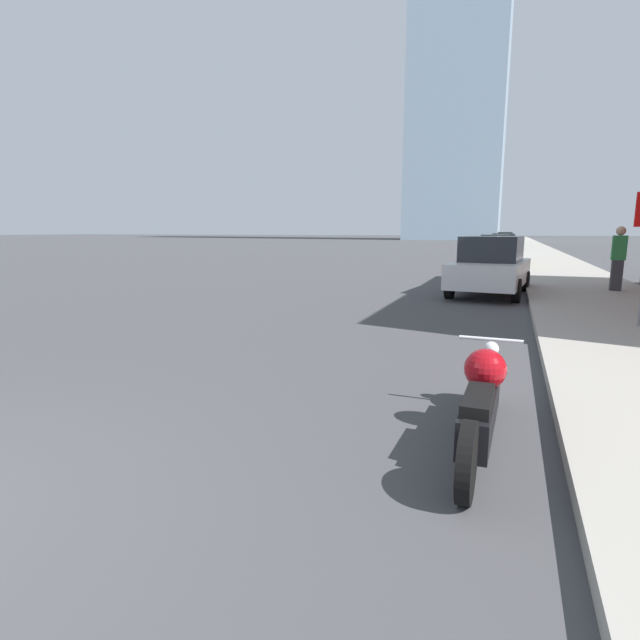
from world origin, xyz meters
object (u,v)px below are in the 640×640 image
(parked_car_yellow, at_px, (494,251))
(parked_car_green, at_px, (505,239))
(parked_car_white, at_px, (491,266))
(parked_car_silver, at_px, (503,245))
(parked_car_blue, at_px, (506,242))
(pedestrian, at_px, (618,257))
(motorcycle, at_px, (482,400))

(parked_car_yellow, xyz_separation_m, parked_car_green, (0.15, 34.75, 0.02))
(parked_car_white, height_order, parked_car_silver, parked_car_white)
(parked_car_white, height_order, parked_car_blue, parked_car_white)
(parked_car_white, bearing_deg, parked_car_yellow, 97.33)
(parked_car_silver, relative_size, pedestrian, 2.21)
(parked_car_white, height_order, parked_car_green, parked_car_white)
(parked_car_white, height_order, parked_car_yellow, parked_car_white)
(parked_car_yellow, xyz_separation_m, parked_car_silver, (0.21, 12.43, -0.00))
(pedestrian, bearing_deg, motorcycle, -104.21)
(parked_car_silver, relative_size, parked_car_blue, 0.96)
(parked_car_silver, height_order, parked_car_green, parked_car_green)
(parked_car_yellow, height_order, parked_car_silver, parked_car_silver)
(parked_car_white, height_order, pedestrian, pedestrian)
(parked_car_blue, xyz_separation_m, pedestrian, (3.38, -34.35, 0.33))
(motorcycle, distance_m, pedestrian, 12.42)
(parked_car_silver, height_order, pedestrian, pedestrian)
(parked_car_yellow, bearing_deg, parked_car_white, -93.07)
(parked_car_yellow, height_order, pedestrian, pedestrian)
(motorcycle, height_order, parked_car_silver, parked_car_silver)
(motorcycle, bearing_deg, pedestrian, 77.52)
(parked_car_white, xyz_separation_m, pedestrian, (3.40, 1.05, 0.27))
(parked_car_green, bearing_deg, motorcycle, -85.67)
(parked_car_white, bearing_deg, motorcycle, -82.21)
(motorcycle, bearing_deg, parked_car_blue, 92.15)
(parked_car_white, bearing_deg, parked_car_silver, 96.13)
(parked_car_white, distance_m, pedestrian, 3.57)
(motorcycle, xyz_separation_m, parked_car_yellow, (-0.67, 23.51, 0.43))
(motorcycle, relative_size, parked_car_green, 0.58)
(parked_car_white, distance_m, parked_car_silver, 24.97)
(parked_car_silver, xyz_separation_m, parked_car_blue, (0.12, 10.43, -0.05))
(parked_car_white, relative_size, parked_car_green, 1.03)
(parked_car_white, bearing_deg, parked_car_green, 96.11)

